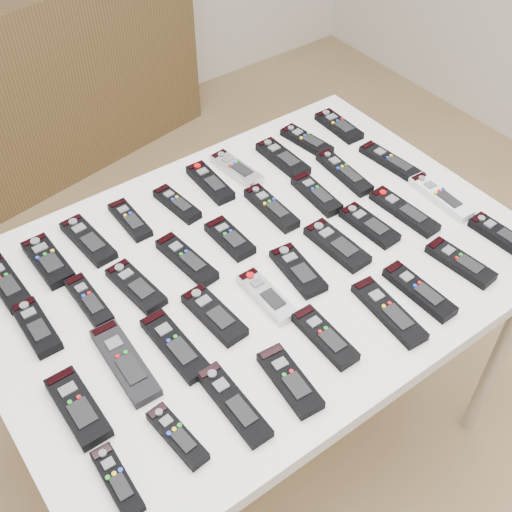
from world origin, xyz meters
TOP-DOWN VIEW (x-y plane):
  - ground at (0.00, 0.00)m, footprint 4.00×4.00m
  - table at (0.05, 0.11)m, footprint 1.25×0.88m
  - sideboard at (0.03, 1.78)m, footprint 1.69×0.65m
  - remote_0 at (-0.45, 0.38)m, footprint 0.06×0.18m
  - remote_1 at (-0.34, 0.39)m, footprint 0.06×0.17m
  - remote_2 at (-0.24, 0.40)m, footprint 0.07×0.18m
  - remote_3 at (-0.12, 0.40)m, footprint 0.05×0.15m
  - remote_4 at (-0.00, 0.38)m, footprint 0.06×0.15m
  - remote_5 at (0.11, 0.40)m, footprint 0.06×0.17m
  - remote_6 at (0.20, 0.41)m, footprint 0.07×0.17m
  - remote_7 at (0.33, 0.37)m, footprint 0.06×0.18m
  - remote_8 at (0.44, 0.40)m, footprint 0.07×0.17m
  - remote_9 at (0.56, 0.40)m, footprint 0.06×0.16m
  - remote_10 at (-0.44, 0.22)m, footprint 0.06×0.15m
  - remote_11 at (-0.32, 0.22)m, footprint 0.05×0.16m
  - remote_12 at (-0.22, 0.20)m, footprint 0.07×0.17m
  - remote_13 at (-0.09, 0.20)m, footprint 0.07×0.18m
  - remote_14 at (0.04, 0.20)m, footprint 0.06×0.14m
  - remote_15 at (0.18, 0.23)m, footprint 0.05×0.18m
  - remote_16 at (0.31, 0.20)m, footprint 0.06×0.16m
  - remote_17 at (0.42, 0.23)m, footprint 0.06×0.20m
  - remote_18 at (0.56, 0.19)m, footprint 0.06×0.20m
  - remote_19 at (-0.45, -0.01)m, footprint 0.06×0.17m
  - remote_20 at (-0.33, 0.03)m, footprint 0.07×0.21m
  - remote_21 at (-0.23, 0.01)m, footprint 0.06×0.19m
  - remote_22 at (-0.12, 0.03)m, footprint 0.07×0.17m
  - remote_23 at (-0.00, 0.01)m, footprint 0.05×0.16m
  - remote_24 at (0.10, 0.03)m, footprint 0.08×0.16m
  - remote_25 at (0.23, 0.03)m, footprint 0.07×0.17m
  - remote_26 at (0.34, 0.04)m, footprint 0.06×0.16m
  - remote_27 at (0.44, 0.03)m, footprint 0.06×0.20m
  - remote_28 at (0.56, 0.01)m, footprint 0.06×0.19m
  - remote_29 at (-0.46, -0.18)m, footprint 0.04×0.14m
  - remote_30 at (-0.33, -0.17)m, footprint 0.05×0.15m
  - remote_31 at (-0.21, -0.17)m, footprint 0.05×0.19m
  - remote_32 at (-0.10, -0.20)m, footprint 0.07×0.17m
  - remote_33 at (0.03, -0.16)m, footprint 0.05×0.16m
  - remote_34 at (0.18, -0.18)m, footprint 0.07×0.20m
  - remote_35 at (0.28, -0.18)m, footprint 0.05×0.18m
  - remote_36 at (0.42, -0.18)m, footprint 0.07×0.17m
  - remote_37 at (0.56, -0.17)m, footprint 0.06×0.16m

SIDE VIEW (x-z plane):
  - ground at x=0.00m, z-range 0.00..0.00m
  - sideboard at x=0.03m, z-range 0.00..0.83m
  - table at x=0.05m, z-range 0.33..1.11m
  - remote_3 at x=-0.12m, z-range 0.78..0.80m
  - remote_18 at x=0.56m, z-range 0.78..0.80m
  - remote_24 at x=0.10m, z-range 0.78..0.80m
  - remote_9 at x=0.56m, z-range 0.78..0.80m
  - remote_2 at x=-0.24m, z-range 0.78..0.80m
  - remote_8 at x=0.44m, z-range 0.78..0.80m
  - remote_12 at x=-0.22m, z-range 0.78..0.80m
  - remote_27 at x=0.44m, z-range 0.78..0.80m
  - remote_21 at x=-0.23m, z-range 0.78..0.80m
  - remote_23 at x=0.00m, z-range 0.78..0.80m
  - remote_26 at x=0.34m, z-range 0.78..0.80m
  - remote_31 at x=-0.21m, z-range 0.78..0.80m
  - remote_28 at x=0.56m, z-range 0.78..0.80m
  - remote_17 at x=0.42m, z-range 0.78..0.80m
  - remote_4 at x=0.00m, z-range 0.78..0.80m
  - remote_34 at x=0.18m, z-range 0.78..0.80m
  - remote_11 at x=-0.32m, z-range 0.78..0.80m
  - remote_20 at x=-0.33m, z-range 0.78..0.80m
  - remote_29 at x=-0.46m, z-range 0.78..0.80m
  - remote_36 at x=0.42m, z-range 0.78..0.80m
  - remote_14 at x=0.04m, z-range 0.78..0.80m
  - remote_30 at x=-0.33m, z-range 0.78..0.80m
  - remote_25 at x=0.23m, z-range 0.78..0.80m
  - remote_5 at x=0.11m, z-range 0.78..0.80m
  - remote_1 at x=-0.34m, z-range 0.78..0.80m
  - remote_7 at x=0.33m, z-range 0.78..0.80m
  - remote_6 at x=0.20m, z-range 0.78..0.80m
  - remote_37 at x=0.56m, z-range 0.78..0.80m
  - remote_0 at x=-0.45m, z-range 0.78..0.80m
  - remote_35 at x=0.28m, z-range 0.78..0.80m
  - remote_33 at x=0.03m, z-range 0.78..0.80m
  - remote_10 at x=-0.44m, z-range 0.78..0.80m
  - remote_16 at x=0.31m, z-range 0.78..0.80m
  - remote_32 at x=-0.10m, z-range 0.78..0.80m
  - remote_22 at x=-0.12m, z-range 0.78..0.80m
  - remote_13 at x=-0.09m, z-range 0.78..0.80m
  - remote_15 at x=0.18m, z-range 0.78..0.80m
  - remote_19 at x=-0.45m, z-range 0.78..0.80m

